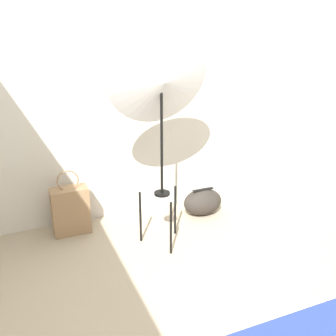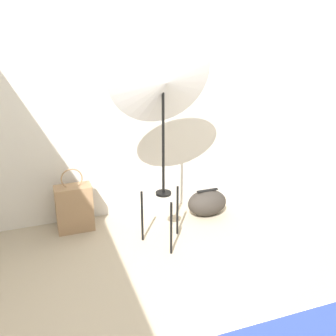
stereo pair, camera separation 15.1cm
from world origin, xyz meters
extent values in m
cube|color=silver|center=(0.00, 2.29, 1.30)|extent=(8.00, 0.05, 2.60)
cylinder|color=black|center=(0.08, 1.41, 0.23)|extent=(0.02, 0.02, 0.46)
cylinder|color=black|center=(-0.08, 1.69, 0.23)|extent=(0.02, 0.02, 0.46)
cylinder|color=black|center=(0.24, 1.69, 0.23)|extent=(0.02, 0.02, 0.46)
cylinder|color=black|center=(0.08, 1.60, 0.46)|extent=(0.13, 0.13, 0.02)
cylinder|color=black|center=(0.08, 1.60, 0.93)|extent=(0.02, 0.02, 0.93)
cone|color=silver|center=(0.08, 1.60, 1.39)|extent=(0.83, 0.39, 0.84)
cube|color=#9E7A56|center=(-0.60, 2.07, 0.21)|extent=(0.32, 0.17, 0.43)
torus|color=#9E7A56|center=(-0.60, 2.07, 0.50)|extent=(0.19, 0.01, 0.19)
ellipsoid|color=#332D28|center=(0.65, 1.93, 0.13)|extent=(0.39, 0.26, 0.26)
cube|color=black|center=(0.65, 1.93, 0.26)|extent=(0.21, 0.04, 0.01)
camera|label=1|loc=(-1.02, -1.13, 1.80)|focal=42.00mm
camera|label=2|loc=(-0.88, -1.19, 1.80)|focal=42.00mm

